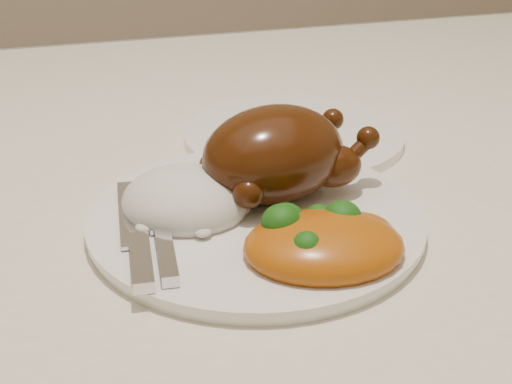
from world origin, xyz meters
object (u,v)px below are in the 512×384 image
object	(u,v)px
side_plate	(294,135)
roast_chicken	(277,153)
dinner_plate	(256,220)
dining_table	(176,264)

from	to	relation	value
side_plate	roast_chicken	world-z (taller)	roast_chicken
side_plate	dinner_plate	bearing A→B (deg)	-118.39
side_plate	roast_chicken	bearing A→B (deg)	-114.54
dinner_plate	side_plate	world-z (taller)	dinner_plate
dinner_plate	roast_chicken	distance (m)	0.06
dinner_plate	roast_chicken	world-z (taller)	roast_chicken
dining_table	side_plate	distance (m)	0.18
roast_chicken	side_plate	bearing A→B (deg)	51.46
dining_table	side_plate	bearing A→B (deg)	17.86
dining_table	dinner_plate	xyz separation A→B (m)	(0.05, -0.12, 0.11)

